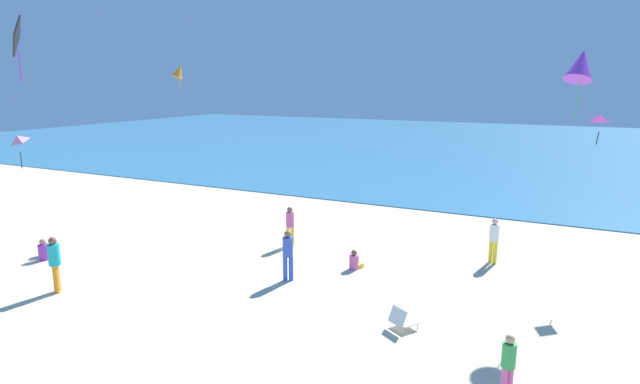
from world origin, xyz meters
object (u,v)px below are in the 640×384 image
person_5 (508,362)px  person_3 (290,224)px  beach_chair_mid_beach (402,319)px  person_1 (355,262)px  kite_pink (17,139)px  person_6 (55,261)px  kite_black (17,37)px  kite_magenta (600,119)px  person_2 (288,252)px  kite_purple (581,65)px  person_0 (494,238)px  kite_orange (179,71)px  person_7 (44,252)px

person_5 → person_3: bearing=3.3°
beach_chair_mid_beach → person_1: person_1 is taller
kite_pink → beach_chair_mid_beach: bearing=0.4°
person_6 → kite_black: (1.06, -1.10, 6.41)m
person_1 → person_6: 9.52m
kite_magenta → kite_black: kite_black is taller
person_6 → kite_magenta: 17.62m
person_2 → kite_purple: size_ratio=0.77×
person_0 → kite_purple: kite_purple is taller
person_3 → kite_magenta: kite_magenta is taller
person_0 → kite_black: 15.75m
beach_chair_mid_beach → kite_magenta: size_ratio=0.89×
person_3 → beach_chair_mid_beach: bearing=38.6°
kite_orange → person_5: bearing=-28.2°
person_0 → person_3: 7.58m
person_1 → person_3: bearing=89.5°
beach_chair_mid_beach → person_0: 6.50m
person_7 → person_1: bearing=-112.7°
person_7 → kite_orange: size_ratio=0.69×
person_0 → kite_orange: bearing=119.1°
beach_chair_mid_beach → person_7: bearing=124.6°
person_2 → person_7: bearing=-105.9°
person_1 → person_5: size_ratio=0.49×
person_1 → kite_purple: kite_purple is taller
kite_purple → kite_black: bearing=-145.0°
kite_magenta → kite_orange: size_ratio=0.84×
person_1 → kite_magenta: (7.07, 3.22, 4.93)m
person_2 → person_6: (-5.86, -4.01, 0.04)m
person_3 → kite_magenta: bearing=87.7°
person_3 → person_7: person_3 is taller
beach_chair_mid_beach → kite_purple: kite_purple is taller
kite_purple → kite_orange: (-16.11, 0.86, -0.02)m
beach_chair_mid_beach → kite_black: bearing=143.0°
beach_chair_mid_beach → kite_black: 12.14m
person_2 → beach_chair_mid_beach: bearing=40.0°
kite_orange → kite_pink: size_ratio=0.86×
kite_black → person_0: bearing=43.2°
person_2 → kite_orange: 11.08m
person_7 → kite_black: kite_black is taller
person_0 → person_6: (-11.53, -8.72, 0.07)m
person_0 → kite_orange: kite_orange is taller
person_0 → kite_black: bearing=162.0°
kite_orange → kite_black: size_ratio=0.69×
kite_magenta → kite_black: bearing=-142.4°
person_0 → kite_pink: bearing=140.5°
person_1 → person_6: (-7.37, -5.98, 0.76)m
person_1 → person_7: 11.27m
person_3 → person_1: bearing=56.1°
person_1 → person_2: size_ratio=0.41×
person_1 → person_2: 2.58m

